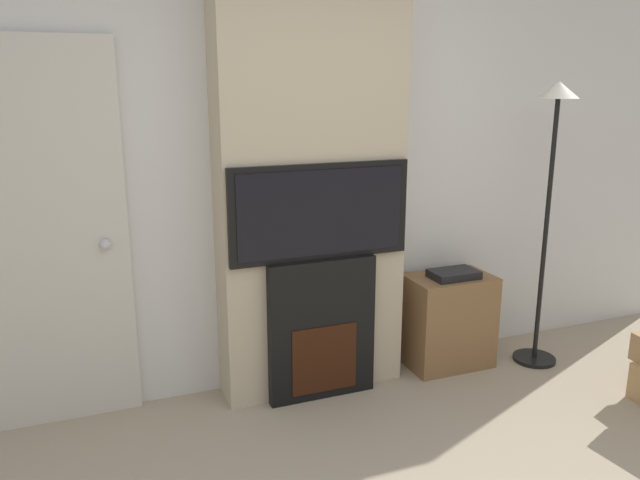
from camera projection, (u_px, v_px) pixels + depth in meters
name	position (u px, v px, depth m)	size (l,w,h in m)	color
wall_back	(301.00, 163.00, 3.70)	(6.00, 0.06, 2.70)	silver
chimney_breast	(311.00, 167.00, 3.54)	(1.09, 0.28, 2.70)	#BCAD8E
fireplace	(320.00, 328.00, 3.65)	(0.64, 0.15, 0.85)	black
television	(320.00, 212.00, 3.47)	(1.06, 0.07, 0.54)	black
floor_lamp	(551.00, 173.00, 3.88)	(0.28, 0.28, 1.82)	black
media_stand	(448.00, 320.00, 4.07)	(0.55, 0.35, 0.66)	brown
entry_door	(46.00, 240.00, 3.22)	(0.83, 0.09, 2.05)	beige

